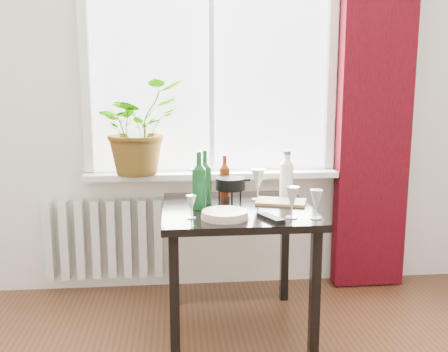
{
  "coord_description": "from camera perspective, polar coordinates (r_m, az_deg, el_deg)",
  "views": [
    {
      "loc": [
        -0.25,
        -1.21,
        1.42
      ],
      "look_at": [
        0.02,
        1.55,
        0.92
      ],
      "focal_mm": 40.0,
      "sensor_mm": 36.0,
      "label": 1
    }
  ],
  "objects": [
    {
      "name": "wineglass_back_left",
      "position": [
        3.19,
        -3.17,
        -0.59
      ],
      "size": [
        0.08,
        0.08,
        0.17
      ],
      "primitive_type": null,
      "rotation": [
        0.0,
        0.0,
        -0.1
      ],
      "color": "white",
      "rests_on": "table"
    },
    {
      "name": "cutting_board",
      "position": [
        2.98,
        6.53,
        -2.95
      ],
      "size": [
        0.33,
        0.26,
        0.02
      ],
      "primitive_type": "cube",
      "rotation": [
        0.0,
        0.0,
        -0.3
      ],
      "color": "tan",
      "rests_on": "table"
    },
    {
      "name": "wineglass_far_right",
      "position": [
        2.64,
        10.5,
        -3.16
      ],
      "size": [
        0.07,
        0.07,
        0.16
      ],
      "primitive_type": null,
      "rotation": [
        0.0,
        0.0,
        -0.03
      ],
      "color": "silver",
      "rests_on": "table"
    },
    {
      "name": "cleaning_bottle",
      "position": [
        3.14,
        7.16,
        0.3
      ],
      "size": [
        0.11,
        0.11,
        0.29
      ],
      "primitive_type": null,
      "rotation": [
        0.0,
        0.0,
        0.37
      ],
      "color": "white",
      "rests_on": "table"
    },
    {
      "name": "wineglass_front_left",
      "position": [
        2.61,
        -3.75,
        -3.53
      ],
      "size": [
        0.07,
        0.07,
        0.13
      ],
      "primitive_type": null,
      "rotation": [
        0.0,
        0.0,
        -0.42
      ],
      "color": "silver",
      "rests_on": "table"
    },
    {
      "name": "windowsill",
      "position": [
        3.42,
        -1.37,
        0.16
      ],
      "size": [
        1.72,
        0.2,
        0.04
      ],
      "color": "white",
      "rests_on": "ground"
    },
    {
      "name": "potted_plant",
      "position": [
        3.34,
        -9.86,
        5.51
      ],
      "size": [
        0.74,
        0.74,
        0.62
      ],
      "primitive_type": "imported",
      "rotation": [
        0.0,
        0.0,
        0.77
      ],
      "color": "#37661B",
      "rests_on": "windowsill"
    },
    {
      "name": "window",
      "position": [
        3.44,
        -1.51,
        13.17
      ],
      "size": [
        1.72,
        0.08,
        1.62
      ],
      "color": "white",
      "rests_on": "ground"
    },
    {
      "name": "wine_bottle_left",
      "position": [
        2.8,
        -2.87,
        -0.43
      ],
      "size": [
        0.1,
        0.1,
        0.33
      ],
      "primitive_type": null,
      "rotation": [
        0.0,
        0.0,
        -0.38
      ],
      "color": "#0D481A",
      "rests_on": "table"
    },
    {
      "name": "curtain",
      "position": [
        3.6,
        16.87,
        7.77
      ],
      "size": [
        0.5,
        0.12,
        2.56
      ],
      "color": "#35040B",
      "rests_on": "ground"
    },
    {
      "name": "wine_bottle_right",
      "position": [
        2.93,
        -2.18,
        -0.05
      ],
      "size": [
        0.1,
        0.1,
        0.32
      ],
      "primitive_type": null,
      "rotation": [
        0.0,
        0.0,
        0.39
      ],
      "color": "#0D441C",
      "rests_on": "table"
    },
    {
      "name": "plate_stack",
      "position": [
        2.61,
        0.09,
        -4.43
      ],
      "size": [
        0.28,
        0.28,
        0.04
      ],
      "primitive_type": "cylinder",
      "rotation": [
        0.0,
        0.0,
        -0.11
      ],
      "color": "beige",
      "rests_on": "table"
    },
    {
      "name": "tv_remote",
      "position": [
        2.6,
        5.38,
        -4.79
      ],
      "size": [
        0.12,
        0.19,
        0.02
      ],
      "primitive_type": "cube",
      "rotation": [
        0.0,
        0.0,
        0.39
      ],
      "color": "black",
      "rests_on": "table"
    },
    {
      "name": "wineglass_front_right",
      "position": [
        2.63,
        7.79,
        -2.97
      ],
      "size": [
        0.08,
        0.08,
        0.17
      ],
      "primitive_type": null,
      "rotation": [
        0.0,
        0.0,
        0.05
      ],
      "color": "silver",
      "rests_on": "table"
    },
    {
      "name": "wineglass_back_center",
      "position": [
        3.03,
        3.9,
        -0.93
      ],
      "size": [
        0.11,
        0.11,
        0.2
      ],
      "primitive_type": null,
      "rotation": [
        0.0,
        0.0,
        -0.31
      ],
      "color": "white",
      "rests_on": "table"
    },
    {
      "name": "fondue_pot",
      "position": [
        3.01,
        0.75,
        -1.51
      ],
      "size": [
        0.23,
        0.21,
        0.14
      ],
      "primitive_type": null,
      "rotation": [
        0.0,
        0.0,
        -0.16
      ],
      "color": "black",
      "rests_on": "table"
    },
    {
      "name": "radiator",
      "position": [
        3.58,
        -13.52,
        -6.99
      ],
      "size": [
        0.8,
        0.1,
        0.55
      ],
      "color": "silver",
      "rests_on": "ground"
    },
    {
      "name": "table",
      "position": [
        2.89,
        1.52,
        -5.33
      ],
      "size": [
        0.85,
        0.85,
        0.74
      ],
      "color": "black",
      "rests_on": "ground"
    },
    {
      "name": "bottle_amber",
      "position": [
        3.12,
        0.07,
        0.06
      ],
      "size": [
        0.08,
        0.08,
        0.26
      ],
      "primitive_type": null,
      "rotation": [
        0.0,
        0.0,
        -0.29
      ],
      "color": "#66220B",
      "rests_on": "table"
    }
  ]
}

